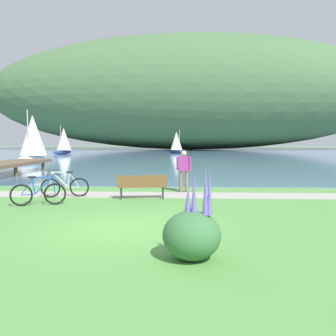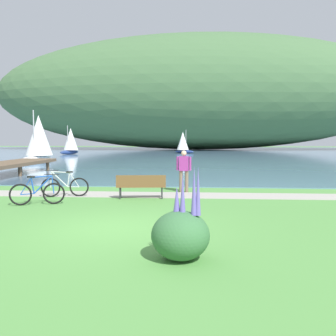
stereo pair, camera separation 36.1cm
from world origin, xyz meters
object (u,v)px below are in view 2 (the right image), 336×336
object	(u,v)px
person_at_shoreline	(184,168)
sailboat_mid_bay	(39,138)
park_bench_near_camera	(141,184)
sailboat_toward_hillside	(71,141)
bicycle_beside_path	(65,186)
sailboat_nearest_to_shore	(183,142)
bicycle_leaning_near_bench	(37,193)

from	to	relation	value
person_at_shoreline	sailboat_mid_bay	distance (m)	21.55
park_bench_near_camera	person_at_shoreline	bearing A→B (deg)	49.13
sailboat_toward_hillside	person_at_shoreline	bearing A→B (deg)	-64.48
bicycle_beside_path	sailboat_nearest_to_shore	xyz separation A→B (m)	(3.17, 40.93, 1.28)
bicycle_leaning_near_bench	sailboat_toward_hillside	xyz separation A→B (m)	(-12.09, 38.51, 1.52)
person_at_shoreline	sailboat_toward_hillside	distance (m)	39.10
park_bench_near_camera	sailboat_nearest_to_shore	size ratio (longest dim) A/B	0.53
sailboat_mid_bay	park_bench_near_camera	bearing A→B (deg)	-57.38
bicycle_beside_path	person_at_shoreline	size ratio (longest dim) A/B	1.02
park_bench_near_camera	sailboat_mid_bay	distance (m)	22.12
bicycle_beside_path	sailboat_nearest_to_shore	bearing A→B (deg)	85.57
park_bench_near_camera	bicycle_leaning_near_bench	world-z (taller)	bicycle_leaning_near_bench
person_at_shoreline	sailboat_toward_hillside	xyz separation A→B (m)	(-16.84, 35.27, 0.94)
park_bench_near_camera	sailboat_mid_bay	xyz separation A→B (m)	(-11.89, 18.58, 1.70)
person_at_shoreline	sailboat_mid_bay	size ratio (longest dim) A/B	0.37
bicycle_beside_path	sailboat_mid_bay	size ratio (longest dim) A/B	0.38
bicycle_beside_path	person_at_shoreline	world-z (taller)	person_at_shoreline
sailboat_toward_hillside	bicycle_beside_path	bearing A→B (deg)	-71.38
bicycle_leaning_near_bench	person_at_shoreline	distance (m)	5.78
person_at_shoreline	park_bench_near_camera	bearing A→B (deg)	-130.87
bicycle_leaning_near_bench	bicycle_beside_path	distance (m)	1.75
sailboat_mid_bay	person_at_shoreline	bearing A→B (deg)	-51.47
person_at_shoreline	sailboat_mid_bay	xyz separation A→B (m)	(-13.40, 16.83, 1.24)
bicycle_leaning_near_bench	bicycle_beside_path	size ratio (longest dim) A/B	0.98
park_bench_near_camera	sailboat_mid_bay	bearing A→B (deg)	122.62
park_bench_near_camera	sailboat_toward_hillside	world-z (taller)	sailboat_toward_hillside
bicycle_beside_path	sailboat_mid_bay	distance (m)	20.49
park_bench_near_camera	bicycle_beside_path	distance (m)	2.95
park_bench_near_camera	sailboat_nearest_to_shore	distance (m)	41.18
bicycle_leaning_near_bench	sailboat_mid_bay	xyz separation A→B (m)	(-8.65, 20.07, 1.82)
sailboat_mid_bay	sailboat_toward_hillside	size ratio (longest dim) A/B	1.16
sailboat_nearest_to_shore	sailboat_mid_bay	xyz separation A→B (m)	(-12.13, -22.59, 0.54)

